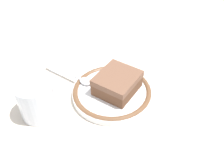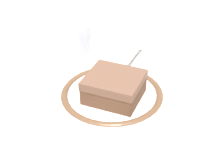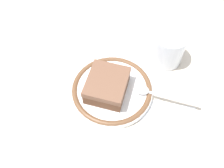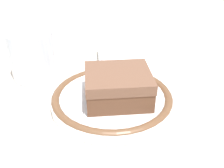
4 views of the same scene
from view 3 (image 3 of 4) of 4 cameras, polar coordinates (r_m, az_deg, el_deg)
The scene contains 7 objects.
ground_plane at distance 0.59m, azimuth 2.66°, elevation -0.79°, with size 2.40×2.40×0.00m, color #B7B2A8.
placemat at distance 0.59m, azimuth 2.66°, elevation -0.75°, with size 0.42×0.38×0.00m, color beige.
plate at distance 0.58m, azimuth -0.00°, elevation -1.38°, with size 0.18×0.18×0.02m.
cake_slice at distance 0.55m, azimuth -1.13°, elevation -0.33°, with size 0.12×0.11×0.04m.
spoon at distance 0.57m, azimuth 9.39°, elevation -2.03°, with size 0.07×0.14×0.01m.
cup at distance 0.63m, azimuth 12.41°, elevation 7.59°, with size 0.08×0.08×0.08m.
napkin at distance 0.56m, azimuth 12.38°, elevation -9.17°, with size 0.12×0.11×0.00m, color white.
Camera 3 is at (-0.31, 0.05, 0.51)m, focal length 40.60 mm.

